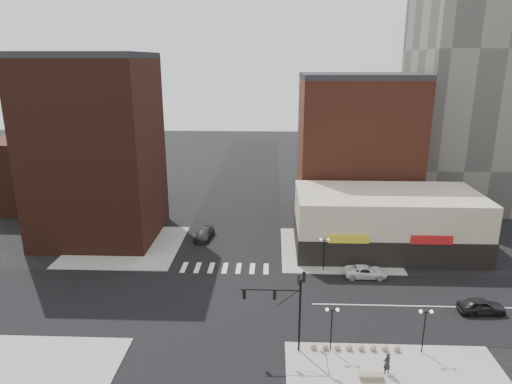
{
  "coord_description": "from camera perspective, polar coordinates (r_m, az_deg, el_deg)",
  "views": [
    {
      "loc": [
        5.79,
        -43.12,
        24.9
      ],
      "look_at": [
        3.91,
        4.41,
        11.0
      ],
      "focal_mm": 32.0,
      "sensor_mm": 36.0,
      "label": 1
    }
  ],
  "objects": [
    {
      "name": "stone_bench",
      "position": [
        40.6,
        14.15,
        -21.46
      ],
      "size": [
        1.99,
        0.67,
        0.46
      ],
      "rotation": [
        0.0,
        0.0,
        0.03
      ],
      "color": "#89735F",
      "rests_on": "sidewalk_se"
    },
    {
      "name": "building_ne_midrise",
      "position": [
        75.11,
        12.4,
        5.24
      ],
      "size": [
        18.0,
        15.0,
        22.0
      ],
      "primitive_type": "cube",
      "color": "#602B1D",
      "rests_on": "ground"
    },
    {
      "name": "street_lamp_se_a",
      "position": [
        41.57,
        9.46,
        -15.28
      ],
      "size": [
        1.22,
        0.32,
        4.16
      ],
      "color": "black",
      "rests_on": "sidewalk_se"
    },
    {
      "name": "dark_sedan_east",
      "position": [
        52.93,
        26.34,
        -12.65
      ],
      "size": [
        4.74,
        2.08,
        1.59
      ],
      "primitive_type": "imported",
      "rotation": [
        0.0,
        0.0,
        1.62
      ],
      "color": "black",
      "rests_on": "ground"
    },
    {
      "name": "road_ns",
      "position": [
        50.13,
        -4.81,
        -13.55
      ],
      "size": [
        14.0,
        200.0,
        0.02
      ],
      "primitive_type": "cube",
      "color": "black",
      "rests_on": "ground"
    },
    {
      "name": "building_nw",
      "position": [
        67.57,
        -19.38,
        4.79
      ],
      "size": [
        16.0,
        15.0,
        25.0
      ],
      "primitive_type": "cube",
      "color": "#3C1C13",
      "rests_on": "ground"
    },
    {
      "name": "traffic_signal",
      "position": [
        40.56,
        4.12,
        -13.2
      ],
      "size": [
        5.59,
        3.09,
        7.77
      ],
      "color": "black",
      "rests_on": "ground"
    },
    {
      "name": "building_nw_low",
      "position": [
        87.94,
        -23.28,
        2.54
      ],
      "size": [
        20.0,
        18.0,
        12.0
      ],
      "primitive_type": "cube",
      "color": "#3C1C13",
      "rests_on": "ground"
    },
    {
      "name": "white_suv",
      "position": [
        56.31,
        13.56,
        -9.66
      ],
      "size": [
        5.05,
        2.35,
        1.4
      ],
      "primitive_type": "imported",
      "rotation": [
        0.0,
        0.0,
        1.58
      ],
      "color": "white",
      "rests_on": "ground"
    },
    {
      "name": "building_ne_row",
      "position": [
        63.85,
        15.94,
        -4.14
      ],
      "size": [
        24.2,
        12.2,
        8.0
      ],
      "color": "beige",
      "rests_on": "ground"
    },
    {
      "name": "pedestrian",
      "position": [
        41.06,
        16.04,
        -19.9
      ],
      "size": [
        0.83,
        0.71,
        1.91
      ],
      "primitive_type": "imported",
      "rotation": [
        0.0,
        0.0,
        3.58
      ],
      "color": "#242227",
      "rests_on": "sidewalk_se"
    },
    {
      "name": "street_lamp_ne",
      "position": [
        55.85,
        8.52,
        -6.67
      ],
      "size": [
        1.22,
        0.32,
        4.16
      ],
      "color": "black",
      "rests_on": "sidewalk_ne"
    },
    {
      "name": "bollard_row",
      "position": [
        43.46,
        12.28,
        -18.45
      ],
      "size": [
        7.91,
        0.56,
        0.56
      ],
      "color": "#876F5D",
      "rests_on": "sidewalk_se"
    },
    {
      "name": "ground",
      "position": [
        50.13,
        -4.81,
        -13.56
      ],
      "size": [
        240.0,
        240.0,
        0.0
      ],
      "primitive_type": "plane",
      "color": "black",
      "rests_on": "ground"
    },
    {
      "name": "road_ew",
      "position": [
        50.13,
        -4.81,
        -13.55
      ],
      "size": [
        200.0,
        14.0,
        0.02
      ],
      "primitive_type": "cube",
      "color": "black",
      "rests_on": "ground"
    },
    {
      "name": "sidewalk_nw",
      "position": [
        65.95,
        -15.94,
        -6.5
      ],
      "size": [
        15.0,
        15.0,
        0.12
      ],
      "primitive_type": "cube",
      "color": "gray",
      "rests_on": "ground"
    },
    {
      "name": "sidewalk_ne",
      "position": [
        63.35,
        10.06,
        -7.06
      ],
      "size": [
        15.0,
        15.0,
        0.12
      ],
      "primitive_type": "cube",
      "color": "gray",
      "rests_on": "ground"
    },
    {
      "name": "street_lamp_se_b",
      "position": [
        43.31,
        20.39,
        -14.78
      ],
      "size": [
        1.22,
        0.32,
        4.16
      ],
      "color": "black",
      "rests_on": "sidewalk_se"
    },
    {
      "name": "dark_sedan_north",
      "position": [
        66.23,
        -6.48,
        -5.22
      ],
      "size": [
        2.74,
        5.32,
        1.48
      ],
      "primitive_type": "imported",
      "rotation": [
        0.0,
        0.0,
        -0.14
      ],
      "color": "black",
      "rests_on": "ground"
    }
  ]
}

